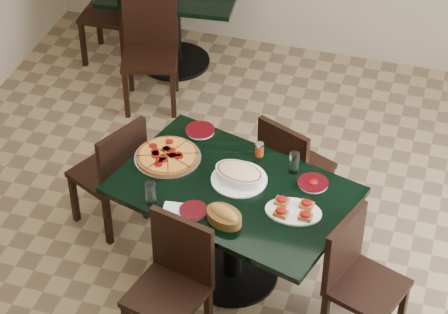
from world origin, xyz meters
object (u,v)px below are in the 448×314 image
(back_chair_near, at_px, (150,43))
(bread_basket, at_px, (224,216))
(back_table, at_px, (173,10))
(bruschetta_platter, at_px, (293,210))
(chair_far, at_px, (291,166))
(lasagna_casserole, at_px, (239,174))
(back_chair_left, at_px, (118,7))
(main_table, at_px, (233,210))
(pepperoni_pizza, at_px, (168,156))
(chair_near, at_px, (174,278))
(chair_right, at_px, (357,274))
(chair_left, at_px, (114,170))

(back_chair_near, distance_m, bread_basket, 2.40)
(back_table, distance_m, bruschetta_platter, 2.90)
(back_table, relative_size, bruschetta_platter, 3.44)
(chair_far, relative_size, lasagna_casserole, 2.44)
(bruschetta_platter, bearing_deg, back_chair_left, 129.02)
(lasagna_casserole, distance_m, bread_basket, 0.37)
(chair_far, distance_m, back_chair_left, 2.47)
(bruschetta_platter, bearing_deg, main_table, 162.28)
(back_chair_left, distance_m, pepperoni_pizza, 2.41)
(main_table, height_order, chair_near, chair_near)
(main_table, height_order, lasagna_casserole, lasagna_casserole)
(chair_near, xyz_separation_m, back_chair_near, (-1.02, 2.31, 0.04))
(chair_near, height_order, bread_basket, chair_near)
(back_chair_left, xyz_separation_m, bruschetta_platter, (2.09, -2.32, 0.25))
(bruschetta_platter, bearing_deg, pepperoni_pizza, 160.68)
(chair_right, bearing_deg, bruschetta_platter, 94.46)
(lasagna_casserole, bearing_deg, bruschetta_platter, -13.74)
(main_table, height_order, back_chair_left, back_chair_left)
(main_table, xyz_separation_m, back_chair_near, (-1.21, 1.74, -0.04))
(chair_right, height_order, lasagna_casserole, chair_right)
(chair_left, bearing_deg, main_table, 100.54)
(main_table, height_order, chair_far, chair_far)
(lasagna_casserole, xyz_separation_m, bread_basket, (0.02, -0.37, -0.01))
(chair_far, relative_size, bruschetta_platter, 2.43)
(chair_right, distance_m, bruschetta_platter, 0.53)
(back_chair_near, bearing_deg, chair_near, -82.83)
(chair_near, xyz_separation_m, bread_basket, (0.22, 0.28, 0.30))
(pepperoni_pizza, height_order, lasagna_casserole, lasagna_casserole)
(chair_right, relative_size, lasagna_casserole, 2.47)
(chair_far, bearing_deg, chair_right, 148.67)
(chair_left, height_order, lasagna_casserole, chair_left)
(back_chair_near, bearing_deg, chair_right, -60.66)
(back_chair_near, bearing_deg, lasagna_casserole, -70.27)
(chair_far, bearing_deg, back_chair_left, -16.06)
(chair_near, distance_m, lasagna_casserole, 0.75)
(lasagna_casserole, bearing_deg, back_table, 131.12)
(back_table, relative_size, chair_near, 1.37)
(back_table, relative_size, chair_right, 1.40)
(main_table, distance_m, chair_far, 0.68)
(chair_left, distance_m, bread_basket, 1.11)
(pepperoni_pizza, bearing_deg, chair_left, 169.29)
(bread_basket, bearing_deg, chair_near, -102.71)
(chair_right, bearing_deg, chair_near, 128.95)
(bread_basket, bearing_deg, bruschetta_platter, 52.07)
(chair_near, relative_size, bruschetta_platter, 2.51)
(main_table, height_order, chair_right, chair_right)
(chair_near, xyz_separation_m, pepperoni_pizza, (-0.29, 0.72, 0.28))
(lasagna_casserole, height_order, bruschetta_platter, lasagna_casserole)
(main_table, xyz_separation_m, bruschetta_platter, (0.40, -0.10, 0.21))
(pepperoni_pizza, bearing_deg, lasagna_casserole, -8.23)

